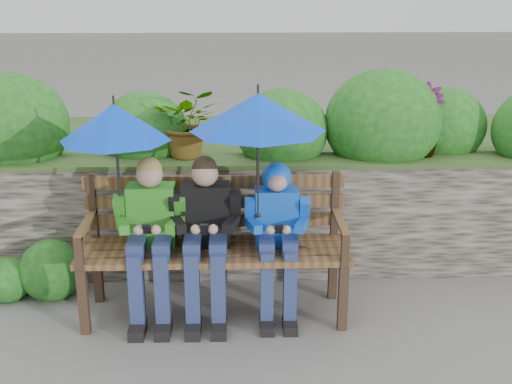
{
  "coord_description": "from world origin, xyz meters",
  "views": [
    {
      "loc": [
        -0.14,
        -4.45,
        2.43
      ],
      "look_at": [
        0.0,
        0.1,
        0.95
      ],
      "focal_mm": 45.0,
      "sensor_mm": 36.0,
      "label": 1
    }
  ],
  "objects_px": {
    "umbrella_right": "(258,112)",
    "boy_middle": "(206,230)",
    "park_bench": "(214,237)",
    "boy_right": "(277,226)",
    "boy_left": "(151,231)",
    "umbrella_left": "(115,123)"
  },
  "relations": [
    {
      "from": "boy_middle",
      "to": "umbrella_left",
      "type": "height_order",
      "value": "umbrella_left"
    },
    {
      "from": "boy_left",
      "to": "umbrella_right",
      "type": "xyz_separation_m",
      "value": [
        0.79,
        0.02,
        0.87
      ]
    },
    {
      "from": "park_bench",
      "to": "umbrella_right",
      "type": "xyz_separation_m",
      "value": [
        0.33,
        -0.08,
        0.97
      ]
    },
    {
      "from": "umbrella_right",
      "to": "boy_middle",
      "type": "bearing_deg",
      "value": -176.49
    },
    {
      "from": "boy_middle",
      "to": "boy_right",
      "type": "xyz_separation_m",
      "value": [
        0.53,
        0.02,
        0.02
      ]
    },
    {
      "from": "park_bench",
      "to": "boy_right",
      "type": "relative_size",
      "value": 1.7
    },
    {
      "from": "park_bench",
      "to": "umbrella_left",
      "type": "height_order",
      "value": "umbrella_left"
    },
    {
      "from": "park_bench",
      "to": "boy_left",
      "type": "distance_m",
      "value": 0.48
    },
    {
      "from": "boy_right",
      "to": "umbrella_left",
      "type": "distance_m",
      "value": 1.39
    },
    {
      "from": "park_bench",
      "to": "umbrella_right",
      "type": "distance_m",
      "value": 1.03
    },
    {
      "from": "boy_right",
      "to": "umbrella_right",
      "type": "distance_m",
      "value": 0.86
    },
    {
      "from": "park_bench",
      "to": "boy_middle",
      "type": "bearing_deg",
      "value": -120.52
    },
    {
      "from": "park_bench",
      "to": "boy_middle",
      "type": "xyz_separation_m",
      "value": [
        -0.06,
        -0.1,
        0.1
      ]
    },
    {
      "from": "umbrella_left",
      "to": "umbrella_right",
      "type": "bearing_deg",
      "value": -0.29
    },
    {
      "from": "umbrella_left",
      "to": "boy_left",
      "type": "bearing_deg",
      "value": -7.6
    },
    {
      "from": "boy_left",
      "to": "boy_right",
      "type": "relative_size",
      "value": 1.04
    },
    {
      "from": "park_bench",
      "to": "boy_left",
      "type": "xyz_separation_m",
      "value": [
        -0.46,
        -0.1,
        0.1
      ]
    },
    {
      "from": "boy_left",
      "to": "umbrella_right",
      "type": "bearing_deg",
      "value": 1.68
    },
    {
      "from": "boy_middle",
      "to": "umbrella_left",
      "type": "relative_size",
      "value": 1.33
    },
    {
      "from": "boy_left",
      "to": "boy_right",
      "type": "bearing_deg",
      "value": 1.12
    },
    {
      "from": "boy_left",
      "to": "boy_middle",
      "type": "relative_size",
      "value": 1.0
    },
    {
      "from": "boy_left",
      "to": "boy_right",
      "type": "distance_m",
      "value": 0.93
    }
  ]
}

